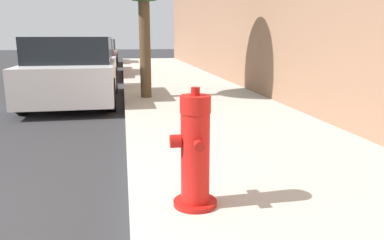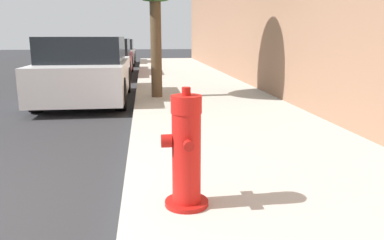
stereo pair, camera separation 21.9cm
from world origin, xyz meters
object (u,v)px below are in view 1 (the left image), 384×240
at_px(parked_car_far, 98,52).
at_px(parked_car_near, 74,71).
at_px(parked_car_mid, 92,59).
at_px(fire_hydrant, 195,153).

bearing_deg(parked_car_far, parked_car_near, -89.37).
xyz_separation_m(parked_car_mid, parked_car_far, (-0.11, 5.78, -0.03)).
distance_m(fire_hydrant, parked_car_far, 17.25).
bearing_deg(parked_car_far, parked_car_mid, -88.88).
bearing_deg(parked_car_near, parked_car_far, 90.63).
bearing_deg(parked_car_mid, fire_hydrant, -81.99).
relative_size(fire_hydrant, parked_car_near, 0.24).
bearing_deg(fire_hydrant, parked_car_near, 105.05).
bearing_deg(fire_hydrant, parked_car_mid, 98.01).
xyz_separation_m(fire_hydrant, parked_car_far, (-1.71, 17.16, 0.05)).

